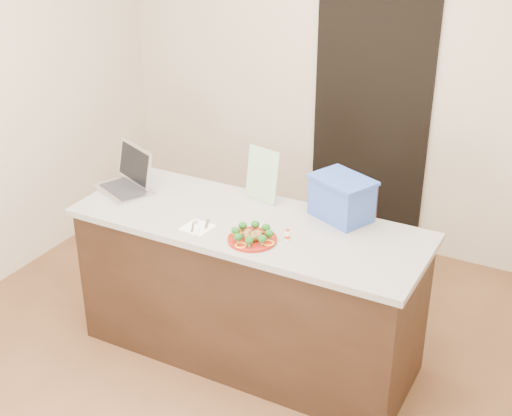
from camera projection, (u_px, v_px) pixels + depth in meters
The scene contains 16 objects.
ground at pixel (229, 374), 4.27m from camera, with size 4.00×4.00×0.00m, color brown.
room_shell at pixel (224, 117), 3.55m from camera, with size 4.00×4.00×4.00m.
doorway at pixel (370, 121), 5.35m from camera, with size 0.90×0.02×2.00m, color black.
island at pixel (249, 289), 4.26m from camera, with size 2.06×0.76×0.92m.
plate at pixel (252, 239), 3.85m from camera, with size 0.27×0.27×0.02m.
meatballs at pixel (252, 235), 3.83m from camera, with size 0.11×0.11×0.04m.
broccoli at pixel (252, 232), 3.83m from camera, with size 0.22×0.22×0.04m.
pepper_rings at pixel (252, 237), 3.85m from camera, with size 0.27×0.27×0.01m.
napkin at pixel (198, 228), 3.98m from camera, with size 0.15×0.15×0.01m, color white.
fork at pixel (195, 225), 3.99m from camera, with size 0.06×0.14×0.00m.
knife at pixel (200, 229), 3.95m from camera, with size 0.06×0.20×0.01m.
yogurt_bottle at pixel (287, 236), 3.85m from camera, with size 0.03×0.03×0.06m.
laptop at pixel (129, 177), 4.44m from camera, with size 0.43×0.41×0.26m.
leaflet at pixel (262, 175), 4.24m from camera, with size 0.23×0.00×0.33m, color silver.
blue_box at pixel (342, 198), 4.05m from camera, with size 0.42×0.37×0.25m.
chair at pixel (342, 235), 4.80m from camera, with size 0.46×0.46×0.86m.
Camera 1 is at (1.73, -2.91, 2.79)m, focal length 50.00 mm.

